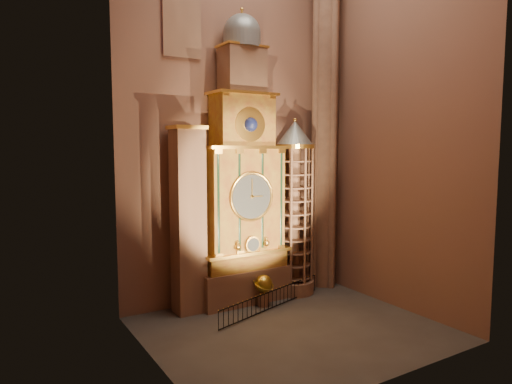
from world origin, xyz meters
TOP-DOWN VIEW (x-y plane):
  - floor at (0.00, 0.00)m, footprint 14.00×14.00m
  - wall_back at (0.00, 6.00)m, footprint 22.00×0.00m
  - wall_left at (-7.00, 0.00)m, footprint 0.00×22.00m
  - wall_right at (7.00, 0.00)m, footprint 0.00×22.00m
  - astronomical_clock at (0.00, 4.96)m, footprint 5.60×2.41m
  - portrait_tower at (-3.40, 4.98)m, footprint 1.80×1.60m
  - stair_turret at (3.50, 4.70)m, footprint 2.50×2.50m
  - gothic_pier at (6.10, 5.00)m, footprint 2.04×2.04m
  - stained_glass_window at (-3.20, 5.92)m, footprint 2.20×0.14m
  - celestial_globe at (0.57, 3.60)m, footprint 1.58×1.54m
  - iron_railing at (0.72, 2.91)m, footprint 8.05×2.56m

SIDE VIEW (x-z plane):
  - floor at x=0.00m, z-range 0.00..0.00m
  - iron_railing at x=0.72m, z-range 0.04..1.05m
  - celestial_globe at x=0.57m, z-range 0.18..1.98m
  - portrait_tower at x=-3.40m, z-range 0.05..10.25m
  - stair_turret at x=3.50m, z-range -0.13..10.67m
  - astronomical_clock at x=0.00m, z-range -1.67..15.03m
  - wall_back at x=0.00m, z-range 0.00..22.00m
  - wall_left at x=-7.00m, z-range 0.00..22.00m
  - wall_right at x=7.00m, z-range 0.00..22.00m
  - gothic_pier at x=6.10m, z-range 0.00..22.00m
  - stained_glass_window at x=-3.20m, z-range 13.90..19.10m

